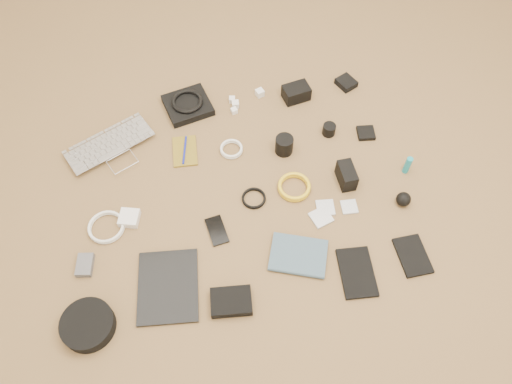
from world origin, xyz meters
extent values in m
cube|color=brown|center=(0.00, 0.00, -0.02)|extent=(4.00, 4.00, 0.04)
imported|color=#B5B6BA|center=(-0.49, 0.31, 0.01)|extent=(0.45, 0.39, 0.03)
cube|color=black|center=(-0.15, 0.51, 0.02)|extent=(0.23, 0.22, 0.03)
torus|color=black|center=(-0.15, 0.51, 0.04)|extent=(0.17, 0.17, 0.02)
cube|color=white|center=(0.05, 0.50, 0.01)|extent=(0.03, 0.03, 0.02)
cube|color=white|center=(0.06, 0.47, 0.01)|extent=(0.03, 0.03, 0.03)
cube|color=white|center=(0.18, 0.52, 0.02)|extent=(0.04, 0.04, 0.03)
cube|color=white|center=(0.05, 0.44, 0.01)|extent=(0.03, 0.03, 0.02)
cube|color=black|center=(0.34, 0.47, 0.03)|extent=(0.13, 0.10, 0.07)
cube|color=black|center=(0.59, 0.50, 0.01)|extent=(0.10, 0.11, 0.03)
cube|color=olive|center=(-0.20, 0.26, 0.00)|extent=(0.11, 0.16, 0.01)
cylinder|color=#141DA7|center=(-0.20, 0.26, 0.01)|extent=(0.04, 0.14, 0.01)
torus|color=white|center=(0.00, 0.23, 0.01)|extent=(0.13, 0.13, 0.01)
cylinder|color=black|center=(0.22, 0.18, 0.04)|extent=(0.09, 0.09, 0.08)
cylinder|color=black|center=(0.43, 0.23, 0.03)|extent=(0.06, 0.06, 0.05)
cube|color=black|center=(0.59, 0.19, 0.01)|extent=(0.08, 0.08, 0.02)
cube|color=white|center=(-0.45, -0.02, 0.02)|extent=(0.09, 0.09, 0.03)
torus|color=white|center=(-0.54, -0.04, 0.01)|extent=(0.16, 0.16, 0.01)
torus|color=black|center=(0.04, -0.03, 0.00)|extent=(0.10, 0.10, 0.01)
torus|color=yellow|center=(0.21, -0.02, 0.01)|extent=(0.16, 0.16, 0.02)
cube|color=black|center=(0.43, -0.02, 0.04)|extent=(0.06, 0.11, 0.08)
cylinder|color=teal|center=(0.69, -0.03, 0.04)|extent=(0.03, 0.03, 0.09)
cube|color=#535357|center=(-0.63, -0.19, 0.01)|extent=(0.07, 0.10, 0.02)
cube|color=black|center=(-0.34, -0.33, 0.01)|extent=(0.25, 0.31, 0.01)
cube|color=black|center=(-0.13, -0.14, 0.00)|extent=(0.08, 0.13, 0.01)
cube|color=silver|center=(0.29, -0.17, 0.01)|extent=(0.09, 0.09, 0.01)
cube|color=silver|center=(0.31, -0.13, 0.00)|extent=(0.08, 0.08, 0.01)
cube|color=silver|center=(0.41, -0.15, 0.00)|extent=(0.07, 0.07, 0.01)
sphere|color=black|center=(0.62, -0.17, 0.03)|extent=(0.07, 0.07, 0.06)
cylinder|color=black|center=(-0.62, -0.43, 0.03)|extent=(0.22, 0.22, 0.05)
cube|color=black|center=(-0.12, -0.44, 0.02)|extent=(0.16, 0.12, 0.04)
imported|color=#3D5668|center=(0.13, -0.39, 0.01)|extent=(0.25, 0.22, 0.02)
cube|color=black|center=(0.35, -0.42, 0.01)|extent=(0.14, 0.21, 0.01)
cube|color=black|center=(0.58, -0.40, 0.01)|extent=(0.11, 0.16, 0.01)
camera|label=1|loc=(-0.16, -1.05, 1.73)|focal=35.00mm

